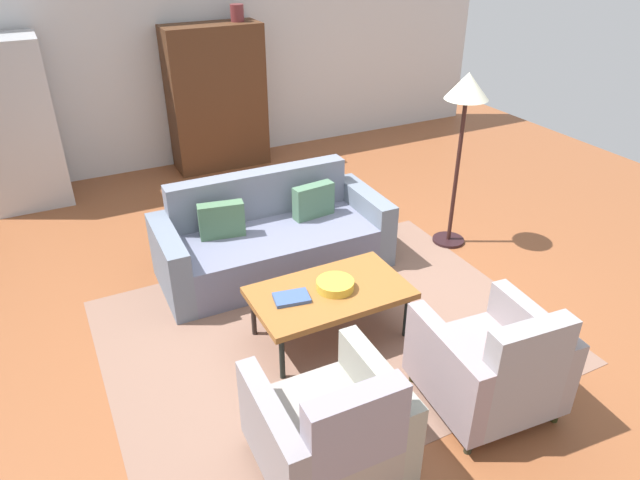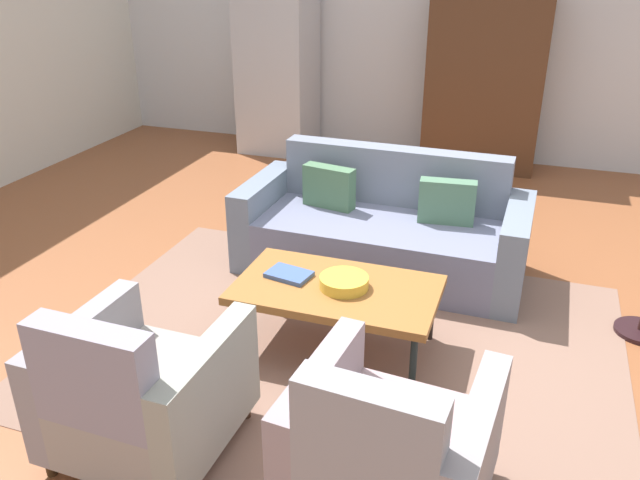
% 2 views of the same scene
% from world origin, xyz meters
% --- Properties ---
extents(ground_plane, '(10.51, 10.51, 0.00)m').
position_xyz_m(ground_plane, '(0.00, 0.00, 0.00)').
color(ground_plane, brown).
extents(wall_back, '(8.76, 0.12, 2.80)m').
position_xyz_m(wall_back, '(0.00, 3.86, 1.40)').
color(wall_back, silver).
rests_on(wall_back, ground).
extents(area_rug, '(3.40, 2.60, 0.01)m').
position_xyz_m(area_rug, '(-0.22, -0.32, 0.00)').
color(area_rug, '#836151').
rests_on(area_rug, ground).
extents(couch, '(2.11, 0.93, 0.86)m').
position_xyz_m(couch, '(-0.22, 0.82, 0.29)').
color(couch, slate).
rests_on(couch, ground).
extents(coffee_table, '(1.20, 0.70, 0.43)m').
position_xyz_m(coffee_table, '(-0.22, -0.37, 0.39)').
color(coffee_table, black).
rests_on(coffee_table, ground).
extents(armchair_left, '(0.82, 0.82, 0.88)m').
position_xyz_m(armchair_left, '(-0.82, -1.54, 0.34)').
color(armchair_left, '#3B251F').
rests_on(armchair_left, ground).
extents(armchair_right, '(0.86, 0.86, 0.88)m').
position_xyz_m(armchair_right, '(0.38, -1.54, 0.34)').
color(armchair_right, '#302C13').
rests_on(armchair_right, ground).
extents(fruit_bowl, '(0.29, 0.29, 0.07)m').
position_xyz_m(fruit_bowl, '(-0.17, -0.37, 0.47)').
color(fruit_bowl, gold).
rests_on(fruit_bowl, coffee_table).
extents(book_stack, '(0.29, 0.22, 0.03)m').
position_xyz_m(book_stack, '(-0.53, -0.35, 0.45)').
color(book_stack, '#3B5590').
rests_on(book_stack, coffee_table).
extents(cabinet, '(1.20, 0.51, 1.80)m').
position_xyz_m(cabinet, '(0.18, 3.51, 0.90)').
color(cabinet, '#4D2E1A').
rests_on(cabinet, ground).
extents(refrigerator, '(0.80, 0.73, 1.85)m').
position_xyz_m(refrigerator, '(-2.14, 3.41, 0.93)').
color(refrigerator, '#B7BABF').
rests_on(refrigerator, ground).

